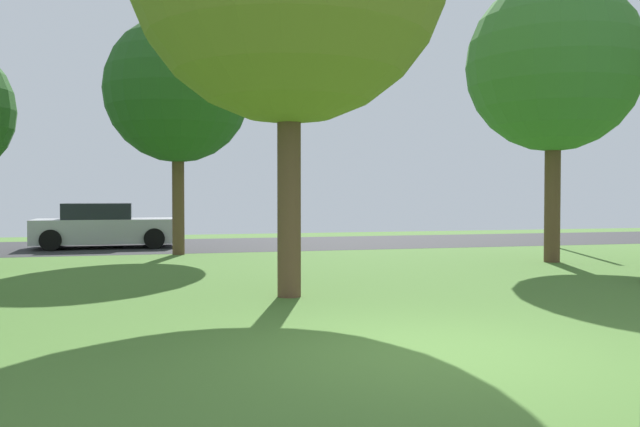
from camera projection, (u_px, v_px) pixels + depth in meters
The scene contains 6 objects.
ground_plane at pixel (433, 352), 7.18m from camera, with size 44.00×44.00×0.00m, color #47702D.
road_strip at pixel (235, 244), 22.65m from camera, with size 44.00×6.40×0.01m, color #28282B.
maple_tree_far at pixel (554, 65), 16.63m from camera, with size 4.30×4.30×7.06m.
oak_tree_center at pixel (178, 90), 18.70m from camera, with size 4.05×4.05×6.64m.
parked_car_silver at pixel (104, 227), 21.31m from camera, with size 4.31×2.12×1.41m.
street_lamp_post at pixel (556, 177), 21.39m from camera, with size 0.14×0.14×4.50m, color #2D2D33.
Camera 1 is at (-2.98, -6.59, 1.69)m, focal length 37.66 mm.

